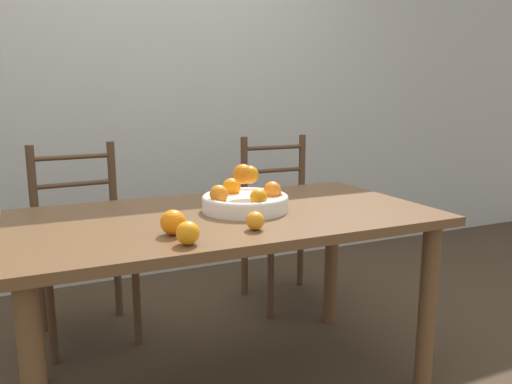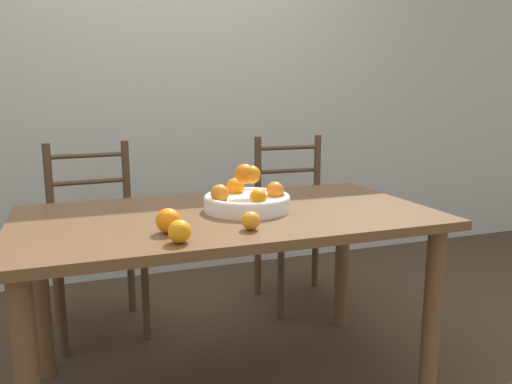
# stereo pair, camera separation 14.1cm
# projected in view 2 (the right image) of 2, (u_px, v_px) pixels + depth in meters

# --- Properties ---
(wall_back) EXTENTS (8.00, 0.06, 2.60)m
(wall_back) POSITION_uv_depth(u_px,v_px,m) (160.00, 76.00, 3.17)
(wall_back) COLOR beige
(wall_back) RESTS_ON ground_plane
(dining_table) EXTENTS (1.58, 0.85, 0.73)m
(dining_table) POSITION_uv_depth(u_px,v_px,m) (228.00, 238.00, 1.94)
(dining_table) COLOR brown
(dining_table) RESTS_ON ground_plane
(fruit_bowl) EXTENTS (0.34, 0.34, 0.18)m
(fruit_bowl) POSITION_uv_depth(u_px,v_px,m) (247.00, 198.00, 1.96)
(fruit_bowl) COLOR white
(fruit_bowl) RESTS_ON dining_table
(orange_loose_0) EXTENTS (0.06, 0.06, 0.06)m
(orange_loose_0) POSITION_uv_depth(u_px,v_px,m) (251.00, 221.00, 1.68)
(orange_loose_0) COLOR orange
(orange_loose_0) RESTS_ON dining_table
(orange_loose_1) EXTENTS (0.07, 0.07, 0.07)m
(orange_loose_1) POSITION_uv_depth(u_px,v_px,m) (180.00, 231.00, 1.52)
(orange_loose_1) COLOR orange
(orange_loose_1) RESTS_ON dining_table
(orange_loose_2) EXTENTS (0.08, 0.08, 0.08)m
(orange_loose_2) POSITION_uv_depth(u_px,v_px,m) (168.00, 221.00, 1.64)
(orange_loose_2) COLOR orange
(orange_loose_2) RESTS_ON dining_table
(chair_left) EXTENTS (0.45, 0.43, 0.95)m
(chair_left) POSITION_uv_depth(u_px,v_px,m) (96.00, 241.00, 2.49)
(chair_left) COLOR #513823
(chair_left) RESTS_ON ground_plane
(chair_right) EXTENTS (0.42, 0.40, 0.95)m
(chair_right) POSITION_uv_depth(u_px,v_px,m) (297.00, 222.00, 2.86)
(chair_right) COLOR #513823
(chair_right) RESTS_ON ground_plane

